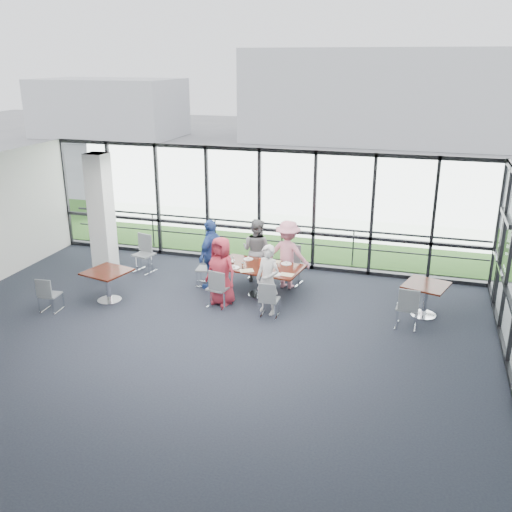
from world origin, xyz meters
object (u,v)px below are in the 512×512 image
(diner_near_left, at_px, (221,271))
(chair_main_fl, at_px, (258,261))
(diner_near_right, at_px, (268,280))
(diner_far_left, at_px, (256,250))
(side_table_right, at_px, (426,289))
(chair_main_fr, at_px, (292,266))
(chair_spare_la, at_px, (50,295))
(chair_spare_r, at_px, (407,307))
(side_table_left, at_px, (107,275))
(diner_end, at_px, (212,254))
(chair_main_end, at_px, (205,269))
(structural_column, at_px, (102,216))
(diner_far_right, at_px, (288,254))
(chair_main_nr, at_px, (269,300))
(chair_spare_lb, at_px, (144,255))
(chair_main_nl, at_px, (218,288))
(main_table, at_px, (260,271))

(diner_near_left, height_order, chair_main_fl, diner_near_left)
(diner_near_right, bearing_deg, diner_far_left, 133.31)
(side_table_right, relative_size, chair_main_fr, 1.15)
(side_table_right, xyz_separation_m, chair_spare_la, (-8.04, -2.16, -0.24))
(chair_main_fl, height_order, chair_spare_r, chair_spare_r)
(side_table_left, relative_size, chair_spare_r, 1.21)
(diner_end, distance_m, chair_main_end, 0.50)
(structural_column, distance_m, diner_far_left, 4.04)
(side_table_right, xyz_separation_m, diner_far_right, (-3.29, 0.77, 0.22))
(diner_near_right, distance_m, chair_main_end, 2.26)
(chair_main_nr, bearing_deg, side_table_left, -176.55)
(chair_main_end, relative_size, chair_spare_lb, 0.90)
(diner_near_right, height_order, chair_main_fl, diner_near_right)
(chair_main_nl, bearing_deg, main_table, 61.63)
(main_table, relative_size, diner_far_right, 1.24)
(diner_far_left, relative_size, chair_main_nr, 1.98)
(main_table, height_order, diner_near_right, diner_near_right)
(diner_far_right, xyz_separation_m, diner_end, (-1.78, -0.57, 0.02))
(side_table_left, xyz_separation_m, chair_spare_lb, (-0.09, 1.98, -0.16))
(side_table_left, relative_size, diner_near_right, 0.70)
(diner_near_right, relative_size, diner_end, 0.91)
(main_table, relative_size, diner_far_left, 1.30)
(chair_main_fr, height_order, chair_spare_lb, chair_spare_lb)
(diner_near_left, height_order, chair_main_nr, diner_near_left)
(chair_main_nr, relative_size, chair_main_fl, 0.91)
(chair_main_nr, bearing_deg, chair_spare_lb, 156.03)
(diner_far_right, height_order, chair_spare_la, diner_far_right)
(diner_end, xyz_separation_m, chair_spare_la, (-2.97, -2.37, -0.47))
(structural_column, bearing_deg, side_table_right, -1.52)
(side_table_right, height_order, diner_far_left, diner_far_left)
(diner_far_right, xyz_separation_m, chair_spare_r, (2.95, -1.47, -0.40))
(side_table_left, bearing_deg, structural_column, 122.47)
(diner_near_left, xyz_separation_m, chair_spare_la, (-3.53, -1.50, -0.40))
(chair_main_nl, relative_size, chair_main_nr, 1.08)
(chair_main_fl, bearing_deg, side_table_left, 47.80)
(side_table_left, height_order, chair_main_fl, chair_main_fl)
(chair_main_fr, relative_size, chair_spare_r, 1.05)
(diner_far_right, relative_size, chair_spare_la, 2.13)
(chair_main_nl, bearing_deg, diner_near_left, 93.47)
(diner_far_left, relative_size, diner_far_right, 0.96)
(main_table, distance_m, diner_end, 1.29)
(chair_main_end, height_order, chair_spare_r, chair_spare_r)
(diner_far_left, height_order, chair_spare_r, diner_far_left)
(diner_near_right, bearing_deg, diner_far_right, 107.11)
(side_table_right, height_order, chair_spare_r, chair_spare_r)
(diner_far_left, height_order, chair_spare_la, diner_far_left)
(chair_main_fr, bearing_deg, diner_near_right, 97.33)
(chair_main_fl, distance_m, chair_main_fr, 0.95)
(chair_main_fr, bearing_deg, chair_spare_r, 160.45)
(side_table_right, height_order, chair_main_fl, chair_main_fl)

